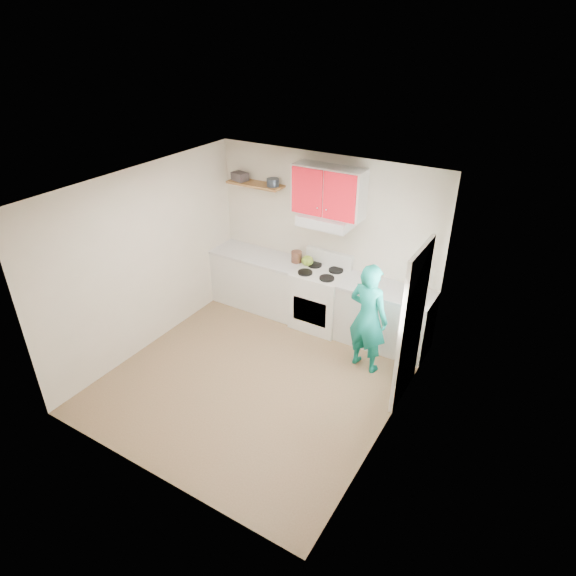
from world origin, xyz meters
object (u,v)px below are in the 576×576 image
Objects in this scene: stove at (320,299)px; crock at (297,257)px; kettle at (307,261)px; person at (368,318)px; tin at (273,182)px.

stove is 0.73m from crock.
crock is (-0.20, 0.02, -0.00)m from kettle.
kettle is 1.50m from person.
crock is at bearing 166.14° from stove.
stove is 4.95× the size of kettle.
stove is at bearing -10.96° from tin.
stove is at bearing -30.93° from kettle.
crock is at bearing 163.40° from kettle.
person is at bearing -30.59° from stove.
kettle is 0.94× the size of crock.
tin is 1.01× the size of kettle.
crock reaches higher than kettle.
crock is at bearing -15.50° from person.
tin is at bearing -11.69° from person.
tin is 2.49m from person.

